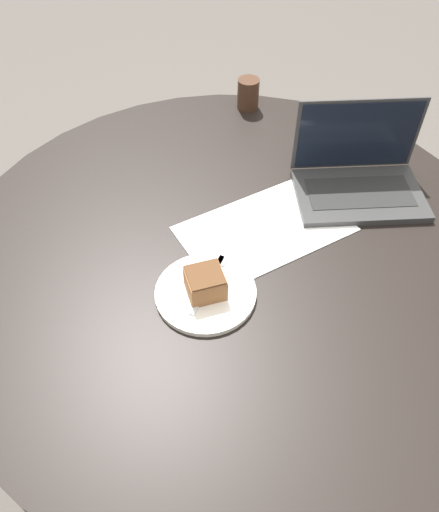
# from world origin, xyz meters

# --- Properties ---
(ground_plane) EXTENTS (12.00, 12.00, 0.00)m
(ground_plane) POSITION_xyz_m (0.00, 0.00, 0.00)
(ground_plane) COLOR #4C4742
(dining_table) EXTENTS (1.32, 1.32, 0.72)m
(dining_table) POSITION_xyz_m (0.00, 0.00, 0.60)
(dining_table) COLOR black
(dining_table) RESTS_ON ground_plane
(paper_document) EXTENTS (0.42, 0.28, 0.00)m
(paper_document) POSITION_xyz_m (-0.09, 0.01, 0.72)
(paper_document) COLOR white
(paper_document) RESTS_ON dining_table
(plate) EXTENTS (0.21, 0.21, 0.01)m
(plate) POSITION_xyz_m (0.14, 0.08, 0.73)
(plate) COLOR silver
(plate) RESTS_ON dining_table
(cake_slice) EXTENTS (0.10, 0.09, 0.06)m
(cake_slice) POSITION_xyz_m (0.14, 0.08, 0.76)
(cake_slice) COLOR brown
(cake_slice) RESTS_ON plate
(fork) EXTENTS (0.16, 0.11, 0.00)m
(fork) POSITION_xyz_m (0.11, 0.06, 0.74)
(fork) COLOR silver
(fork) RESTS_ON plate
(coffee_glass) EXTENTS (0.07, 0.07, 0.09)m
(coffee_glass) POSITION_xyz_m (-0.40, -0.44, 0.77)
(coffee_glass) COLOR #3D2619
(coffee_glass) RESTS_ON dining_table
(laptop) EXTENTS (0.38, 0.35, 0.21)m
(laptop) POSITION_xyz_m (-0.37, 0.04, 0.76)
(laptop) COLOR #2D2D2D
(laptop) RESTS_ON dining_table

